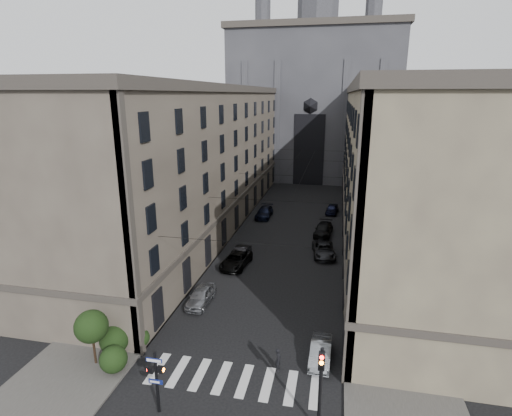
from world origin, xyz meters
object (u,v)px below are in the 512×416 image
Objects in this scene: gothic_tower at (315,94)px; car_left_far at (264,212)px; car_right_near at (321,352)px; car_left_midnear at (240,254)px; pedestrian_signal_left at (156,377)px; car_right_far at (332,209)px; car_left_midfar at (236,260)px; traffic_light_right at (321,381)px; car_left_near at (201,296)px; pedestrian at (278,359)px; car_right_midnear at (324,250)px; car_right_midfar at (323,230)px.

gothic_tower reaches higher than car_left_far.
gothic_tower is 14.41× the size of car_right_near.
car_right_near is at bearing -54.41° from car_left_midnear.
car_right_far is (8.86, 42.62, -1.61)m from pedestrian_signal_left.
car_left_midfar is at bearing -94.55° from gothic_tower.
car_left_far reaches higher than car_left_midfar.
car_left_near is (-10.85, 11.85, -2.55)m from traffic_light_right.
pedestrian_signal_left reaches higher than pedestrian.
gothic_tower reaches higher than traffic_light_right.
car_left_near is at bearing -91.50° from car_left_midnear.
car_right_midnear is at bearing 22.25° from car_left_midnear.
pedestrian is at bearing -60.42° from car_left_midfar.
car_right_midnear is 20.50m from pedestrian.
car_right_midfar is at bearing -33.71° from car_left_far.
gothic_tower is 11.24× the size of car_left_midfar.
car_right_midnear is at bearing 93.20° from car_right_near.
pedestrian reaches higher than car_right_near.
car_right_midfar reaches higher than car_right_near.
car_left_far is 33.45m from car_right_near.
car_right_near is at bearing -72.05° from car_left_far.
car_right_midnear is 1.25× the size of car_right_far.
pedestrian_signal_left is at bearing -98.39° from car_right_midfar.
pedestrian_signal_left is at bearing 128.14° from pedestrian.
car_right_midfar is 3.19× the size of pedestrian.
car_left_midfar is at bearing -120.73° from car_right_midfar.
gothic_tower reaches higher than car_left_midfar.
car_left_near is at bearing 153.43° from car_right_near.
pedestrian_signal_left reaches higher than car_left_near.
car_left_far is at bearing -151.01° from car_right_far.
gothic_tower reaches higher than car_right_far.
pedestrian is (6.92, -15.55, 0.09)m from car_left_midfar.
car_left_far is at bearing 11.58° from pedestrian.
car_right_midnear reaches higher than car_right_far.
pedestrian_signal_left is at bearing -83.88° from car_left_midnear.
car_left_midfar is 10.24m from car_right_midnear.
pedestrian_signal_left is 0.77× the size of traffic_light_right.
car_right_far is at bearing 23.05° from car_left_far.
car_right_far is (10.59, 30.35, -0.03)m from car_left_near.
gothic_tower is 51.25m from car_right_midnear.
car_left_far reaches higher than car_right_midnear.
traffic_light_right is 1.25× the size of car_right_far.
car_left_midnear is at bearing 85.63° from car_left_near.
car_left_midfar is 16.92m from car_right_near.
traffic_light_right is at bearing -86.83° from car_right_near.
pedestrian_signal_left is (-3.51, -73.46, -15.48)m from gothic_tower.
car_left_near is 10.79m from pedestrian.
car_left_far is at bearing 117.49° from car_right_midnear.
pedestrian_signal_left is 0.97× the size of car_left_midnear.
car_left_near reaches higher than car_left_midnear.
car_right_near is (9.93, -31.94, -0.09)m from car_left_far.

